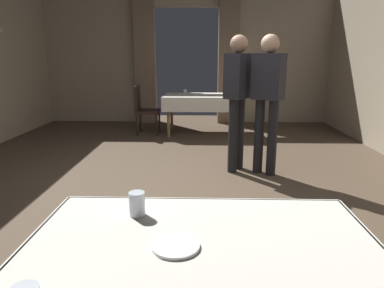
# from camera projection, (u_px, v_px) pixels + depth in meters

# --- Properties ---
(ground) EXTENTS (10.08, 10.08, 0.00)m
(ground) POSITION_uv_depth(u_px,v_px,m) (171.00, 185.00, 4.08)
(ground) COLOR #4C3D2D
(wall_back) EXTENTS (6.40, 0.27, 3.00)m
(wall_back) POSITION_uv_depth(u_px,v_px,m) (187.00, 54.00, 7.76)
(wall_back) COLOR tan
(wall_back) RESTS_ON ground
(dining_table_near) EXTENTS (1.41, 1.07, 0.75)m
(dining_table_near) POSITION_uv_depth(u_px,v_px,m) (202.00, 277.00, 1.31)
(dining_table_near) COLOR olive
(dining_table_near) RESTS_ON ground
(dining_table_mid) EXTENTS (1.49, 0.94, 0.75)m
(dining_table_mid) POSITION_uv_depth(u_px,v_px,m) (202.00, 100.00, 6.71)
(dining_table_mid) COLOR olive
(dining_table_mid) RESTS_ON ground
(chair_mid_left) EXTENTS (0.44, 0.44, 0.93)m
(chair_mid_left) POSITION_uv_depth(u_px,v_px,m) (144.00, 107.00, 6.71)
(chair_mid_left) COLOR black
(chair_mid_left) RESTS_ON ground
(plate_near_b) EXTENTS (0.19, 0.19, 0.01)m
(plate_near_b) POSITION_uv_depth(u_px,v_px,m) (176.00, 246.00, 1.33)
(plate_near_b) COLOR white
(plate_near_b) RESTS_ON dining_table_near
(glass_near_c) EXTENTS (0.07, 0.07, 0.11)m
(glass_near_c) POSITION_uv_depth(u_px,v_px,m) (137.00, 204.00, 1.60)
(glass_near_c) COLOR silver
(glass_near_c) RESTS_ON dining_table_near
(flower_vase_mid) EXTENTS (0.07, 0.07, 0.19)m
(flower_vase_mid) POSITION_uv_depth(u_px,v_px,m) (227.00, 90.00, 6.52)
(flower_vase_mid) COLOR silver
(flower_vase_mid) RESTS_ON dining_table_mid
(plate_mid_b) EXTENTS (0.21, 0.21, 0.01)m
(plate_mid_b) POSITION_uv_depth(u_px,v_px,m) (198.00, 94.00, 6.82)
(plate_mid_b) COLOR white
(plate_mid_b) RESTS_ON dining_table_mid
(glass_mid_c) EXTENTS (0.07, 0.07, 0.08)m
(glass_mid_c) POSITION_uv_depth(u_px,v_px,m) (185.00, 91.00, 6.94)
(glass_mid_c) COLOR silver
(glass_mid_c) RESTS_ON dining_table_mid
(person_waiter_by_doorway) EXTENTS (0.42, 0.38, 1.72)m
(person_waiter_by_doorway) POSITION_uv_depth(u_px,v_px,m) (268.00, 93.00, 4.26)
(person_waiter_by_doorway) COLOR black
(person_waiter_by_doorway) RESTS_ON ground
(person_diner_standing_aside) EXTENTS (0.38, 0.42, 1.72)m
(person_diner_standing_aside) POSITION_uv_depth(u_px,v_px,m) (238.00, 92.00, 4.39)
(person_diner_standing_aside) COLOR black
(person_diner_standing_aside) RESTS_ON ground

